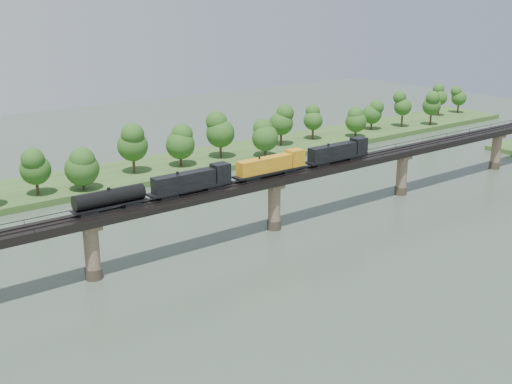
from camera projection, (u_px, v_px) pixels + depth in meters
ground at (383, 277)px, 111.11m from camera, size 400.00×400.00×0.00m
far_bank at (147, 171)px, 175.22m from camera, size 300.00×24.00×1.60m
bridge at (274, 204)px, 132.21m from camera, size 236.00×30.00×11.50m
bridge_superstructure at (274, 175)px, 130.35m from camera, size 220.00×4.90×0.75m
far_treeline at (125, 149)px, 164.68m from camera, size 289.06×17.54×13.60m
freight_train at (246, 171)px, 125.50m from camera, size 69.05×2.69×4.75m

